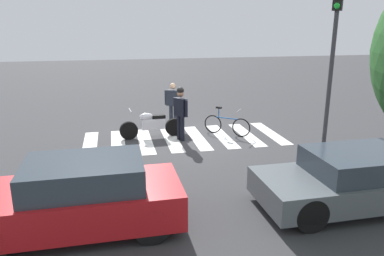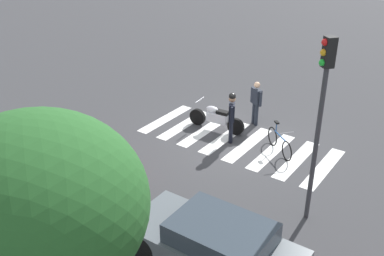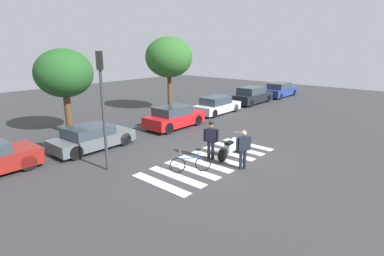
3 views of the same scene
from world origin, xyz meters
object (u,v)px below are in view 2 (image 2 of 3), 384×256
Objects in this scene: police_motorcycle at (217,118)px; leaning_bicycle at (279,142)px; car_red_convertible at (54,162)px; traffic_light_pole at (321,106)px; officer_by_motorcycle at (232,114)px; officer_on_foot at (256,100)px; car_grey_coupe at (215,244)px.

police_motorcycle is 1.61× the size of leaning_bicycle.
traffic_light_pole is at bearing -158.46° from car_red_convertible.
leaning_bicycle is 4.50m from traffic_light_pole.
officer_by_motorcycle is 5.95m from car_red_convertible.
officer_on_foot is 0.42× the size of car_red_convertible.
officer_by_motorcycle reaches higher than officer_on_foot.
traffic_light_pole is at bearing -109.83° from car_grey_coupe.
leaning_bicycle is 0.28× the size of traffic_light_pole.
car_red_convertible is (5.70, -0.20, 0.08)m from car_grey_coupe.
police_motorcycle is 0.55× the size of car_red_convertible.
car_red_convertible is at bearing 70.53° from police_motorcycle.
traffic_light_pole is (-4.72, 3.03, 2.75)m from police_motorcycle.
officer_by_motorcycle is (1.70, 0.27, 0.69)m from leaning_bicycle.
officer_on_foot is 7.49m from car_red_convertible.
traffic_light_pole reaches higher than officer_on_foot.
police_motorcycle is at bearing -29.32° from officer_by_motorcycle.
officer_on_foot is at bearing -113.20° from car_red_convertible.
leaning_bicycle is 2.29m from officer_on_foot.
officer_on_foot reaches higher than police_motorcycle.
leaning_bicycle is 1.86m from officer_by_motorcycle.
car_grey_coupe is 4.01m from traffic_light_pole.
traffic_light_pole is at bearing 131.82° from officer_on_foot.
leaning_bicycle is at bearing 174.75° from police_motorcycle.
car_grey_coupe is at bearing 100.77° from leaning_bicycle.
car_red_convertible reaches higher than car_grey_coupe.
leaning_bicycle is at bearing -52.93° from traffic_light_pole.
traffic_light_pole is (-1.03, -2.86, 2.61)m from car_grey_coupe.
traffic_light_pole is (-3.81, 2.51, 2.15)m from officer_by_motorcycle.
leaning_bicycle is at bearing 139.33° from officer_on_foot.
leaning_bicycle is at bearing -130.36° from car_red_convertible.
leaning_bicycle is at bearing -79.23° from car_grey_coupe.
car_grey_coupe is at bearing 117.34° from officer_by_motorcycle.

